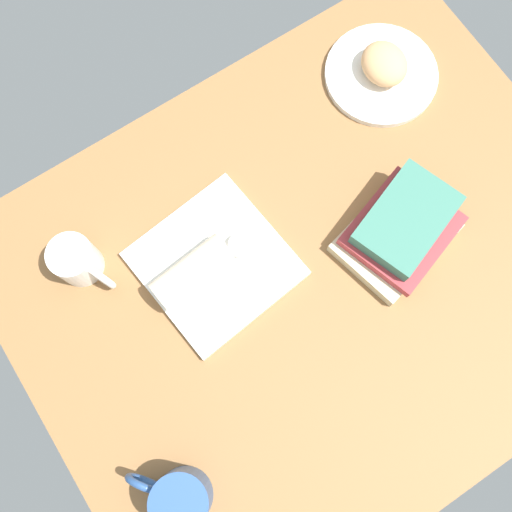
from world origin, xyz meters
TOP-DOWN VIEW (x-y plane):
  - dining_table at (0.00, 0.00)cm, footprint 110.00×90.00cm
  - round_plate at (-33.62, -26.34)cm, footprint 22.59×22.59cm
  - scone_pastry at (-33.78, -26.63)cm, footprint 9.89×11.01cm
  - square_plate at (14.94, -11.48)cm, footprint 27.58×27.58cm
  - sauce_cup at (9.32, -11.39)cm, footprint 4.55×4.55cm
  - breakfast_wrap at (19.44, -11.55)cm, footprint 15.47×7.54cm
  - book_stack at (-16.42, 2.26)cm, footprint 23.97×20.67cm
  - coffee_mug at (40.65, 19.24)cm, footprint 10.99×13.21cm
  - second_mug at (35.44, -24.36)cm, footprint 8.13×12.34cm

SIDE VIEW (x-z plane):
  - dining_table at x=0.00cm, z-range 0.00..4.00cm
  - round_plate at x=-33.62cm, z-range 4.00..5.40cm
  - square_plate at x=14.94cm, z-range 4.00..5.60cm
  - sauce_cup at x=9.32cm, z-range 5.68..7.68cm
  - book_stack at x=-16.42cm, z-range 3.64..12.37cm
  - scone_pastry at x=-33.78cm, z-range 5.40..10.69cm
  - second_mug at x=35.44cm, z-range 4.10..12.88cm
  - breakfast_wrap at x=19.44cm, z-range 5.60..11.54cm
  - coffee_mug at x=40.65cm, z-range 4.11..14.07cm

